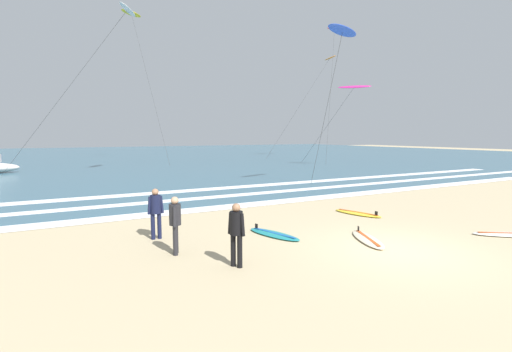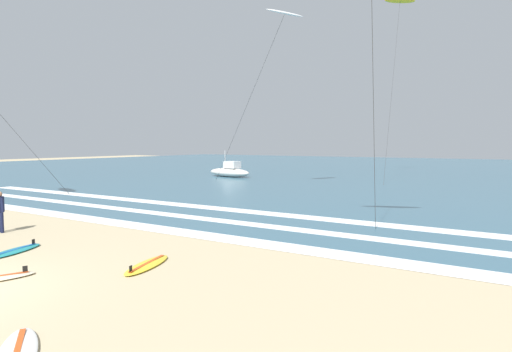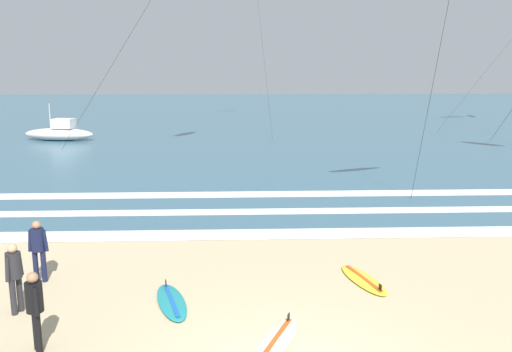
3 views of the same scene
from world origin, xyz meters
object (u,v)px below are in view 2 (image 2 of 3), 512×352
Objects in this scene: surfboard_near_water at (147,265)px; offshore_boat at (230,171)px; surfer_background_far at (0,208)px; kite_yellow_high_left at (400,2)px; kite_white_far_left at (284,15)px; surfboard_foreground_flat at (14,251)px.

offshore_boat is at bearing 120.79° from surfboard_near_water.
surfboard_near_water is at bearing -59.21° from offshore_boat.
surfer_background_far reaches higher than surfboard_near_water.
surfer_background_far is 0.09× the size of kite_yellow_high_left.
kite_white_far_left is at bearing -101.62° from kite_yellow_high_left.
offshore_boat reaches higher than surfer_background_far.
surfboard_near_water is at bearing -2.10° from surfer_background_far.
surfboard_foreground_flat is at bearing -87.48° from kite_white_far_left.
surfboard_foreground_flat is at bearing -67.95° from offshore_boat.
offshore_boat is (-11.43, 28.21, 0.51)m from surfboard_foreground_flat.
surfer_background_far is 3.85m from surfboard_foreground_flat.
surfboard_near_water is (8.16, -0.30, -0.91)m from surfer_background_far.
surfer_background_far is 0.73× the size of surfboard_near_water.
surfer_background_far is at bearing -73.42° from offshore_boat.
offshore_boat is at bearing 141.90° from kite_white_far_left.
kite_yellow_high_left is at bearing 80.25° from surfer_background_far.
kite_yellow_high_left is at bearing 78.38° from kite_white_far_left.
surfer_background_far is 0.13× the size of kite_white_far_left.
kite_yellow_high_left reaches higher than kite_white_far_left.
kite_white_far_left is at bearing 82.08° from surfer_background_far.
offshore_boat is at bearing -145.88° from kite_yellow_high_left.
surfer_background_far is 0.73× the size of surfboard_foreground_flat.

